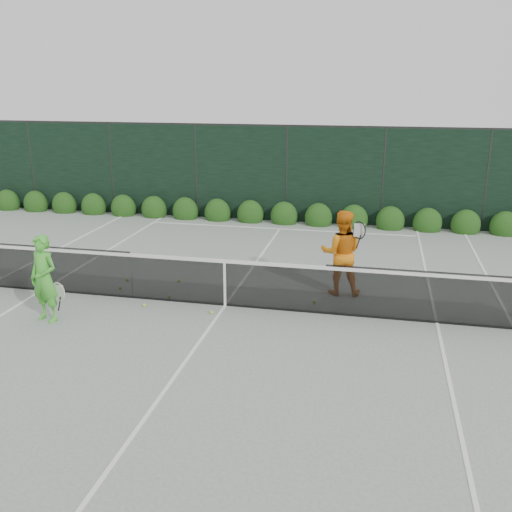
# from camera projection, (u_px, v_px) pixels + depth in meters

# --- Properties ---
(ground) EXTENTS (80.00, 80.00, 0.00)m
(ground) POSITION_uv_depth(u_px,v_px,m) (225.00, 306.00, 11.52)
(ground) COLOR gray
(ground) RESTS_ON ground
(tennis_net) EXTENTS (12.90, 0.10, 1.07)m
(tennis_net) POSITION_uv_depth(u_px,v_px,m) (224.00, 281.00, 11.37)
(tennis_net) COLOR black
(tennis_net) RESTS_ON ground
(player_woman) EXTENTS (0.70, 0.54, 1.66)m
(player_woman) POSITION_uv_depth(u_px,v_px,m) (44.00, 279.00, 10.60)
(player_woman) COLOR green
(player_woman) RESTS_ON ground
(player_man) EXTENTS (0.95, 0.75, 1.81)m
(player_man) POSITION_uv_depth(u_px,v_px,m) (341.00, 253.00, 11.93)
(player_man) COLOR orange
(player_man) RESTS_ON ground
(court_lines) EXTENTS (11.03, 23.83, 0.01)m
(court_lines) POSITION_uv_depth(u_px,v_px,m) (225.00, 305.00, 11.52)
(court_lines) COLOR white
(court_lines) RESTS_ON ground
(windscreen_fence) EXTENTS (32.00, 21.07, 3.06)m
(windscreen_fence) POSITION_uv_depth(u_px,v_px,m) (176.00, 278.00, 8.54)
(windscreen_fence) COLOR black
(windscreen_fence) RESTS_ON ground
(hedge_row) EXTENTS (31.66, 0.65, 0.94)m
(hedge_row) POSITION_uv_depth(u_px,v_px,m) (284.00, 216.00, 18.13)
(hedge_row) COLOR #0F370F
(hedge_row) RESTS_ON ground
(tennis_balls) EXTENTS (4.36, 1.68, 0.07)m
(tennis_balls) POSITION_uv_depth(u_px,v_px,m) (179.00, 294.00, 12.04)
(tennis_balls) COLOR #C0E232
(tennis_balls) RESTS_ON ground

